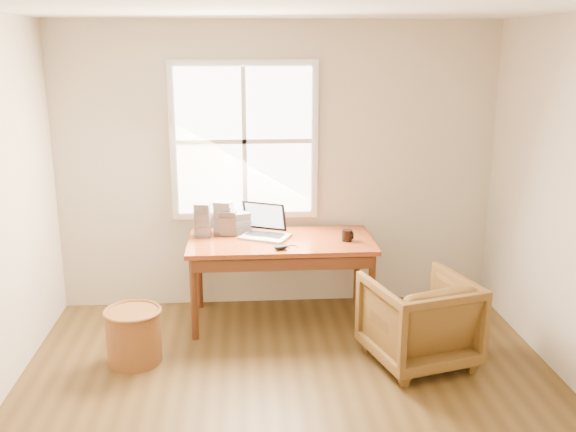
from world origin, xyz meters
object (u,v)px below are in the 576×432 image
Objects in this scene: armchair at (419,320)px; coffee_mug at (347,235)px; cd_stack_a at (224,218)px; wicker_stool at (134,336)px; laptop at (265,222)px; desk at (281,242)px.

coffee_mug is (-0.44, 0.77, 0.45)m from armchair.
cd_stack_a reaches higher than coffee_mug.
armchair is 1.92m from cd_stack_a.
armchair is 2.20m from wicker_stool.
armchair is 2.54× the size of cd_stack_a.
laptop is at bearing -169.32° from coffee_mug.
wicker_stool is 1.94m from coffee_mug.
coffee_mug is at bearing -75.61° from armchair.
armchair is 1.00m from coffee_mug.
armchair is 1.86× the size of laptop.
laptop is 1.36× the size of cd_stack_a.
cd_stack_a reaches higher than desk.
desk is 3.94× the size of laptop.
armchair is 1.56m from laptop.
wicker_stool is at bearing -19.58° from armchair.
laptop is at bearing 35.75° from wicker_stool.
wicker_stool is 1.02× the size of laptop.
desk reaches higher than armchair.
cd_stack_a is at bearing 52.82° from wicker_stool.
desk reaches higher than wicker_stool.
laptop is (1.05, 0.75, 0.69)m from wicker_stool.
laptop reaches higher than coffee_mug.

